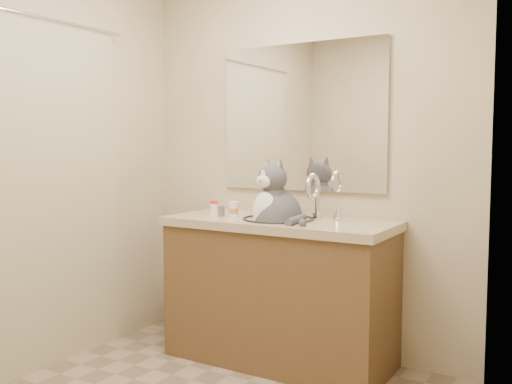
% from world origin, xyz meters
% --- Properties ---
extents(room, '(2.22, 2.52, 2.42)m').
position_xyz_m(room, '(0.00, 0.00, 1.20)').
color(room, gray).
rests_on(room, ground).
extents(vanity, '(1.34, 0.59, 1.12)m').
position_xyz_m(vanity, '(0.00, 0.96, 0.44)').
color(vanity, brown).
rests_on(vanity, ground).
extents(mirror, '(1.10, 0.02, 0.90)m').
position_xyz_m(mirror, '(0.00, 1.24, 1.45)').
color(mirror, white).
rests_on(mirror, room).
extents(shower_curtain, '(0.02, 1.30, 1.93)m').
position_xyz_m(shower_curtain, '(-1.05, 0.10, 1.03)').
color(shower_curtain, beige).
rests_on(shower_curtain, ground).
extents(cat, '(0.39, 0.41, 0.57)m').
position_xyz_m(cat, '(-0.01, 0.94, 0.87)').
color(cat, '#4B4A50').
rests_on(cat, vanity).
extents(pill_bottle_redcap, '(0.06, 0.06, 0.09)m').
position_xyz_m(pill_bottle_redcap, '(-0.46, 0.95, 0.89)').
color(pill_bottle_redcap, white).
rests_on(pill_bottle_redcap, vanity).
extents(pill_bottle_orange, '(0.07, 0.07, 0.10)m').
position_xyz_m(pill_bottle_orange, '(-0.27, 0.89, 0.90)').
color(pill_bottle_orange, white).
rests_on(pill_bottle_orange, vanity).
extents(grey_canister, '(0.05, 0.05, 0.06)m').
position_xyz_m(grey_canister, '(-0.36, 0.89, 0.88)').
color(grey_canister, slate).
rests_on(grey_canister, vanity).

